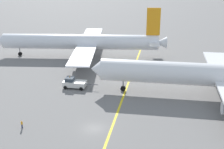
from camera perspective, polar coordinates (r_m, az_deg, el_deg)
ground_plane at (r=61.78m, az=-3.30°, el=-9.80°), size 600.00×600.00×0.00m
taxiway_stripe at (r=69.71m, az=1.34°, el=-6.05°), size 4.83×119.94×0.01m
airliner_at_gate_left at (r=104.82m, az=-5.53°, el=5.93°), size 56.96×47.58×16.48m
airliner_being_pushed at (r=77.00m, az=18.81°, el=-0.20°), size 60.18×43.74×15.96m
pushback_tug at (r=80.24m, az=-6.93°, el=-1.54°), size 8.99×3.39×2.99m
ground_crew_ramp_agent_by_cones at (r=63.82m, az=-16.16°, el=-8.70°), size 0.36×0.36×1.68m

